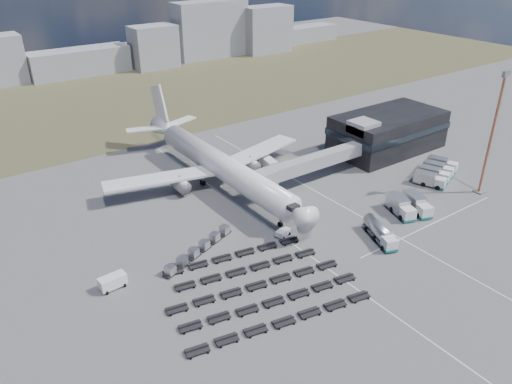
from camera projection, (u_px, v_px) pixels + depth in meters
ground at (310, 247)px, 92.74m from camera, size 420.00×420.00×0.00m
grass_strip at (100, 103)px, 172.15m from camera, size 420.00×90.00×0.01m
lane_markings at (337, 224)px, 99.96m from camera, size 47.12×110.00×0.01m
terminal at (387, 131)px, 132.36m from camera, size 30.40×16.40×11.00m
jet_bridge at (305, 165)px, 113.39m from camera, size 30.30×3.80×7.05m
airliner at (218, 163)px, 113.68m from camera, size 51.59×64.53×17.62m
skyline at (48, 59)px, 194.83m from camera, size 290.74×23.78×25.16m
fuel_tanker at (380, 233)px, 94.20m from camera, size 5.83×10.11×3.19m
pushback_tug at (283, 233)px, 95.79m from camera, size 3.35×2.53×1.37m
utility_van at (113, 282)px, 81.45m from camera, size 4.53×2.28×2.34m
catering_truck at (268, 164)px, 122.70m from camera, size 3.59×6.37×2.76m
service_trucks_near at (409, 205)px, 103.37m from camera, size 8.95×9.75×3.21m
service_trucks_far at (436, 172)px, 118.54m from camera, size 14.52×11.22×2.85m
uld_row at (199, 249)px, 90.42m from camera, size 17.41×8.00×1.64m
baggage_dollies at (257, 286)px, 81.70m from camera, size 33.27×25.81×0.82m
floodlight_mast at (492, 135)px, 106.16m from camera, size 2.60×2.12×27.50m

